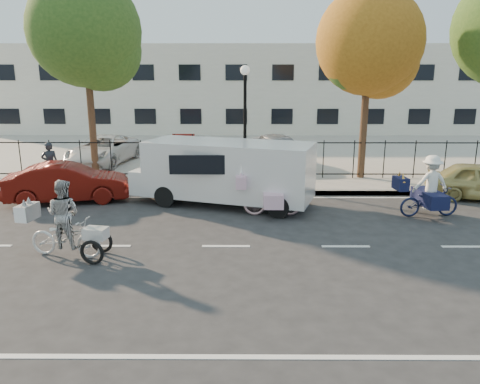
{
  "coord_description": "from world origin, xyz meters",
  "views": [
    {
      "loc": [
        0.41,
        -11.0,
        4.24
      ],
      "look_at": [
        0.34,
        1.2,
        1.1
      ],
      "focal_mm": 35.0,
      "sensor_mm": 36.0,
      "label": 1
    }
  ],
  "objects_px": {
    "bull_bike": "(429,192)",
    "lot_car_b": "(103,150)",
    "red_sedan": "(68,183)",
    "zebra_trike": "(65,227)",
    "unicorn_bike": "(271,191)",
    "lot_car_c": "(184,151)",
    "lot_car_d": "(279,150)",
    "lamppost": "(245,103)",
    "pedestrian": "(50,164)",
    "white_van": "(226,171)"
  },
  "relations": [
    {
      "from": "bull_bike",
      "to": "lot_car_b",
      "type": "height_order",
      "value": "bull_bike"
    },
    {
      "from": "bull_bike",
      "to": "red_sedan",
      "type": "relative_size",
      "value": 0.51
    },
    {
      "from": "zebra_trike",
      "to": "unicorn_bike",
      "type": "height_order",
      "value": "unicorn_bike"
    },
    {
      "from": "lot_car_c",
      "to": "lot_car_d",
      "type": "xyz_separation_m",
      "value": [
        4.28,
        -0.18,
        0.09
      ]
    },
    {
      "from": "lamppost",
      "to": "red_sedan",
      "type": "height_order",
      "value": "lamppost"
    },
    {
      "from": "zebra_trike",
      "to": "pedestrian",
      "type": "relative_size",
      "value": 1.34
    },
    {
      "from": "bull_bike",
      "to": "lot_car_d",
      "type": "distance_m",
      "value": 8.21
    },
    {
      "from": "lamppost",
      "to": "lot_car_b",
      "type": "height_order",
      "value": "lamppost"
    },
    {
      "from": "unicorn_bike",
      "to": "bull_bike",
      "type": "bearing_deg",
      "value": -90.31
    },
    {
      "from": "zebra_trike",
      "to": "lot_car_b",
      "type": "height_order",
      "value": "zebra_trike"
    },
    {
      "from": "zebra_trike",
      "to": "bull_bike",
      "type": "relative_size",
      "value": 1.07
    },
    {
      "from": "lot_car_d",
      "to": "unicorn_bike",
      "type": "bearing_deg",
      "value": -112.84
    },
    {
      "from": "red_sedan",
      "to": "lot_car_b",
      "type": "distance_m",
      "value": 5.95
    },
    {
      "from": "pedestrian",
      "to": "lot_car_c",
      "type": "bearing_deg",
      "value": -151.51
    },
    {
      "from": "lamppost",
      "to": "lot_car_d",
      "type": "xyz_separation_m",
      "value": [
        1.54,
        2.96,
        -2.25
      ]
    },
    {
      "from": "lot_car_c",
      "to": "lot_car_d",
      "type": "relative_size",
      "value": 0.91
    },
    {
      "from": "red_sedan",
      "to": "lot_car_c",
      "type": "relative_size",
      "value": 1.05
    },
    {
      "from": "white_van",
      "to": "lot_car_b",
      "type": "height_order",
      "value": "white_van"
    },
    {
      "from": "zebra_trike",
      "to": "lot_car_b",
      "type": "distance_m",
      "value": 10.93
    },
    {
      "from": "red_sedan",
      "to": "lot_car_b",
      "type": "xyz_separation_m",
      "value": [
        -0.52,
        5.92,
        0.13
      ]
    },
    {
      "from": "bull_bike",
      "to": "white_van",
      "type": "bearing_deg",
      "value": 72.78
    },
    {
      "from": "lamppost",
      "to": "lot_car_c",
      "type": "relative_size",
      "value": 1.15
    },
    {
      "from": "bull_bike",
      "to": "white_van",
      "type": "distance_m",
      "value": 6.27
    },
    {
      "from": "pedestrian",
      "to": "lot_car_d",
      "type": "height_order",
      "value": "pedestrian"
    },
    {
      "from": "zebra_trike",
      "to": "bull_bike",
      "type": "xyz_separation_m",
      "value": [
        9.74,
        3.21,
        0.03
      ]
    },
    {
      "from": "lamppost",
      "to": "lot_car_c",
      "type": "bearing_deg",
      "value": 131.09
    },
    {
      "from": "unicorn_bike",
      "to": "red_sedan",
      "type": "bearing_deg",
      "value": 77.75
    },
    {
      "from": "bull_bike",
      "to": "unicorn_bike",
      "type": "bearing_deg",
      "value": 83.39
    },
    {
      "from": "pedestrian",
      "to": "unicorn_bike",
      "type": "bearing_deg",
      "value": 143.84
    },
    {
      "from": "bull_bike",
      "to": "white_van",
      "type": "relative_size",
      "value": 0.32
    },
    {
      "from": "lamppost",
      "to": "white_van",
      "type": "bearing_deg",
      "value": -101.98
    },
    {
      "from": "white_van",
      "to": "lot_car_c",
      "type": "height_order",
      "value": "white_van"
    },
    {
      "from": "unicorn_bike",
      "to": "lot_car_b",
      "type": "xyz_separation_m",
      "value": [
        -7.23,
        7.43,
        0.04
      ]
    },
    {
      "from": "red_sedan",
      "to": "pedestrian",
      "type": "bearing_deg",
      "value": 23.66
    },
    {
      "from": "unicorn_bike",
      "to": "white_van",
      "type": "xyz_separation_m",
      "value": [
        -1.42,
        1.17,
        0.4
      ]
    },
    {
      "from": "lot_car_b",
      "to": "lot_car_d",
      "type": "height_order",
      "value": "lot_car_d"
    },
    {
      "from": "white_van",
      "to": "lot_car_c",
      "type": "xyz_separation_m",
      "value": [
        -2.1,
        6.14,
        -0.37
      ]
    },
    {
      "from": "zebra_trike",
      "to": "lot_car_c",
      "type": "bearing_deg",
      "value": 2.73
    },
    {
      "from": "zebra_trike",
      "to": "unicorn_bike",
      "type": "xyz_separation_m",
      "value": [
        5.03,
        3.28,
        0.03
      ]
    },
    {
      "from": "bull_bike",
      "to": "lot_car_d",
      "type": "bearing_deg",
      "value": 22.98
    },
    {
      "from": "lot_car_d",
      "to": "red_sedan",
      "type": "bearing_deg",
      "value": -159.83
    },
    {
      "from": "red_sedan",
      "to": "lot_car_b",
      "type": "bearing_deg",
      "value": -7.21
    },
    {
      "from": "unicorn_bike",
      "to": "pedestrian",
      "type": "xyz_separation_m",
      "value": [
        -7.97,
        3.24,
        0.21
      ]
    },
    {
      "from": "red_sedan",
      "to": "pedestrian",
      "type": "distance_m",
      "value": 2.16
    },
    {
      "from": "zebra_trike",
      "to": "red_sedan",
      "type": "relative_size",
      "value": 0.55
    },
    {
      "from": "zebra_trike",
      "to": "bull_bike",
      "type": "height_order",
      "value": "bull_bike"
    },
    {
      "from": "lamppost",
      "to": "zebra_trike",
      "type": "xyz_separation_m",
      "value": [
        -4.25,
        -7.45,
        -2.39
      ]
    },
    {
      "from": "white_van",
      "to": "lot_car_d",
      "type": "xyz_separation_m",
      "value": [
        2.17,
        5.96,
        -0.28
      ]
    },
    {
      "from": "zebra_trike",
      "to": "lot_car_c",
      "type": "relative_size",
      "value": 0.58
    },
    {
      "from": "pedestrian",
      "to": "lot_car_b",
      "type": "bearing_deg",
      "value": -113.93
    }
  ]
}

